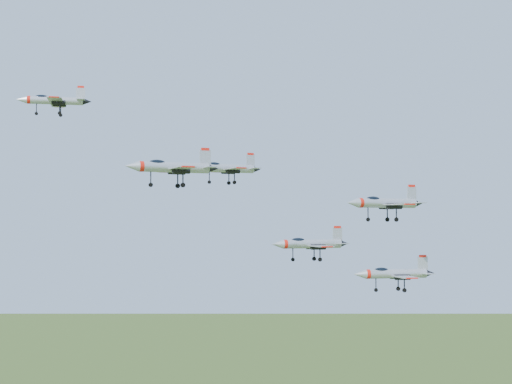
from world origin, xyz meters
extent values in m
cylinder|color=#ABAFB8|center=(-28.73, 16.71, 150.42)|extent=(9.27, 1.66, 1.33)
cone|color=#ABAFB8|center=(-34.26, 16.51, 150.42)|extent=(1.89, 1.40, 1.33)
cone|color=black|center=(-23.40, 16.90, 150.42)|extent=(1.48, 1.18, 1.13)
ellipsoid|color=black|center=(-30.98, 16.62, 150.92)|extent=(2.29, 1.04, 0.85)
cube|color=#ABAFB8|center=(-28.42, 13.84, 150.17)|extent=(2.52, 4.59, 0.14)
cube|color=#ABAFB8|center=(-28.62, 19.58, 150.17)|extent=(2.52, 4.59, 0.14)
cube|color=#ABAFB8|center=(-24.52, 16.86, 151.81)|extent=(1.54, 0.18, 2.15)
cube|color=red|center=(-24.52, 16.86, 152.93)|extent=(1.13, 0.18, 0.36)
cylinder|color=#ABAFB8|center=(-1.64, -4.18, 137.61)|extent=(8.36, 3.54, 1.21)
cone|color=#ABAFB8|center=(-6.45, -5.61, 137.61)|extent=(1.95, 1.63, 1.21)
cone|color=black|center=(2.99, -2.80, 137.61)|extent=(1.54, 1.36, 1.03)
ellipsoid|color=black|center=(-3.60, -4.76, 138.06)|extent=(2.21, 1.42, 0.77)
cube|color=#ABAFB8|center=(-0.72, -6.62, 137.37)|extent=(3.21, 4.53, 0.13)
cube|color=#ABAFB8|center=(-2.20, -1.63, 137.37)|extent=(3.21, 4.53, 0.13)
cube|color=#ABAFB8|center=(2.01, -3.09, 138.86)|extent=(1.37, 0.50, 1.95)
cube|color=red|center=(2.01, -3.09, 139.88)|extent=(1.02, 0.42, 0.33)
cylinder|color=#ABAFB8|center=(-9.77, -13.97, 136.92)|extent=(9.49, 3.66, 1.36)
cone|color=#ABAFB8|center=(-15.26, -15.37, 136.92)|extent=(2.17, 1.79, 1.36)
cone|color=black|center=(-4.48, -12.62, 136.92)|extent=(1.71, 1.49, 1.16)
ellipsoid|color=black|center=(-12.00, -14.54, 137.43)|extent=(2.48, 1.52, 0.87)
cube|color=#ABAFB8|center=(-8.83, -16.76, 136.66)|extent=(3.48, 5.07, 0.15)
cube|color=#ABAFB8|center=(-10.29, -11.07, 136.66)|extent=(3.48, 5.07, 0.15)
cube|color=#ABAFB8|center=(-5.60, -12.90, 138.34)|extent=(1.56, 0.51, 2.20)
cube|color=red|center=(-5.60, -12.90, 139.49)|extent=(1.15, 0.43, 0.37)
cylinder|color=#ABAFB8|center=(12.38, 1.10, 126.30)|extent=(9.71, 2.90, 1.39)
cone|color=#ABAFB8|center=(6.68, 0.18, 126.30)|extent=(2.12, 1.68, 1.39)
cone|color=black|center=(17.87, 1.98, 126.30)|extent=(1.66, 1.40, 1.18)
ellipsoid|color=black|center=(10.06, 0.72, 126.82)|extent=(2.48, 1.36, 0.88)
cube|color=#ABAFB8|center=(13.07, -1.82, 126.03)|extent=(3.17, 5.03, 0.15)
cube|color=#ABAFB8|center=(12.12, 4.08, 126.03)|extent=(3.17, 5.03, 0.15)
cube|color=#ABAFB8|center=(16.71, 1.79, 127.74)|extent=(1.60, 0.38, 2.24)
cube|color=red|center=(16.71, 1.79, 128.92)|extent=(1.18, 0.33, 0.37)
cylinder|color=#ABAFB8|center=(21.15, -8.87, 132.47)|extent=(9.58, 3.64, 1.38)
cone|color=#ABAFB8|center=(15.60, -10.25, 132.47)|extent=(2.18, 1.80, 1.38)
cone|color=black|center=(26.49, -7.54, 132.47)|extent=(1.72, 1.49, 1.17)
ellipsoid|color=black|center=(18.89, -9.43, 132.98)|extent=(2.50, 1.52, 0.87)
cube|color=#ABAFB8|center=(22.07, -11.69, 132.20)|extent=(3.49, 5.11, 0.15)
cube|color=#ABAFB8|center=(20.63, -5.94, 132.20)|extent=(3.49, 5.11, 0.15)
cube|color=#ABAFB8|center=(25.36, -7.82, 133.89)|extent=(1.57, 0.51, 2.22)
cube|color=red|center=(25.36, -7.82, 135.06)|extent=(1.17, 0.43, 0.37)
cylinder|color=#ABAFB8|center=(24.75, -2.54, 121.77)|extent=(9.83, 1.85, 1.41)
cone|color=#ABAFB8|center=(18.89, -2.81, 121.77)|extent=(2.02, 1.50, 1.41)
cone|color=black|center=(30.39, -2.29, 121.77)|extent=(1.57, 1.27, 1.20)
ellipsoid|color=black|center=(22.36, -2.65, 122.30)|extent=(2.43, 1.12, 0.90)
cube|color=#ABAFB8|center=(25.10, -5.57, 121.49)|extent=(2.71, 4.89, 0.15)
cube|color=#ABAFB8|center=(24.83, 0.50, 121.49)|extent=(2.71, 4.89, 0.15)
cube|color=#ABAFB8|center=(29.20, -2.34, 123.23)|extent=(1.63, 0.20, 2.28)
cube|color=red|center=(29.20, -2.34, 124.43)|extent=(1.20, 0.21, 0.38)
camera|label=1|loc=(-13.69, -107.83, 129.85)|focal=50.00mm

